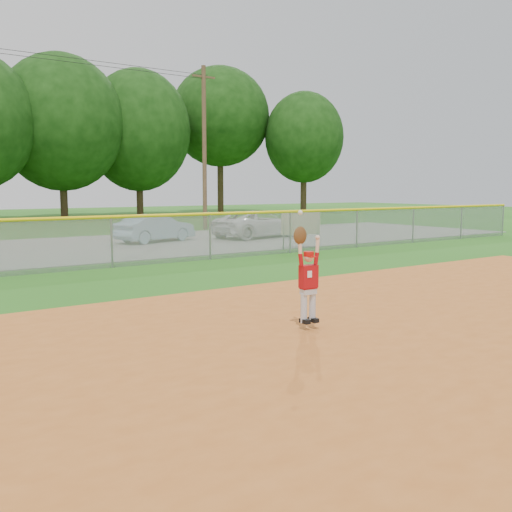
{
  "coord_description": "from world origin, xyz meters",
  "views": [
    {
      "loc": [
        -6.02,
        -6.09,
        2.35
      ],
      "look_at": [
        -0.08,
        2.46,
        1.1
      ],
      "focal_mm": 40.0,
      "sensor_mm": 36.0,
      "label": 1
    }
  ],
  "objects_px": {
    "car_white_b": "(258,224)",
    "sponsor_sign": "(301,224)",
    "car_blue": "(155,228)",
    "ballplayer": "(307,275)"
  },
  "relations": [
    {
      "from": "car_blue",
      "to": "ballplayer",
      "type": "xyz_separation_m",
      "value": [
        -4.49,
        -15.5,
        0.31
      ]
    },
    {
      "from": "car_blue",
      "to": "car_white_b",
      "type": "distance_m",
      "value": 4.93
    },
    {
      "from": "car_blue",
      "to": "ballplayer",
      "type": "height_order",
      "value": "ballplayer"
    },
    {
      "from": "car_white_b",
      "to": "ballplayer",
      "type": "bearing_deg",
      "value": 138.95
    },
    {
      "from": "car_blue",
      "to": "car_white_b",
      "type": "bearing_deg",
      "value": -114.7
    },
    {
      "from": "sponsor_sign",
      "to": "ballplayer",
      "type": "bearing_deg",
      "value": -128.81
    },
    {
      "from": "car_white_b",
      "to": "sponsor_sign",
      "type": "xyz_separation_m",
      "value": [
        -1.42,
        -4.88,
        0.33
      ]
    },
    {
      "from": "car_blue",
      "to": "ballplayer",
      "type": "distance_m",
      "value": 16.14
    },
    {
      "from": "car_blue",
      "to": "sponsor_sign",
      "type": "distance_m",
      "value": 6.62
    },
    {
      "from": "sponsor_sign",
      "to": "ballplayer",
      "type": "height_order",
      "value": "ballplayer"
    }
  ]
}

